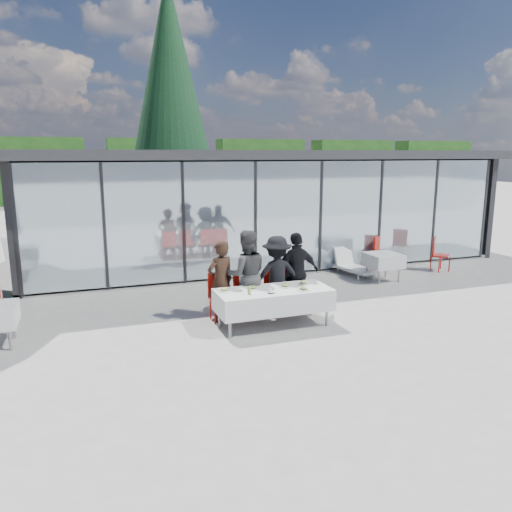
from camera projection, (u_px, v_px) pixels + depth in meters
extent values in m
plane|color=#989590|center=(275.00, 331.00, 9.63)|extent=(90.00, 90.00, 0.00)
cube|color=gray|center=(243.00, 249.00, 17.66)|extent=(14.00, 8.00, 0.10)
cube|color=black|center=(214.00, 196.00, 20.94)|extent=(14.00, 0.20, 3.20)
cube|color=black|center=(27.00, 213.00, 15.07)|extent=(0.20, 8.00, 3.20)
cube|color=black|center=(409.00, 199.00, 19.63)|extent=(0.20, 8.00, 3.20)
cube|color=silver|center=(288.00, 219.00, 13.69)|extent=(13.60, 0.06, 3.10)
cube|color=#2D2D30|center=(247.00, 155.00, 16.63)|extent=(14.80, 8.80, 0.24)
cube|color=#262628|center=(16.00, 231.00, 11.44)|extent=(0.08, 0.10, 3.10)
cube|color=#262628|center=(104.00, 227.00, 12.08)|extent=(0.08, 0.10, 3.10)
cube|color=#262628|center=(183.00, 224.00, 12.72)|extent=(0.08, 0.10, 3.10)
cube|color=#262628|center=(255.00, 220.00, 13.36)|extent=(0.08, 0.10, 3.10)
cube|color=#262628|center=(320.00, 217.00, 14.01)|extent=(0.08, 0.10, 3.10)
cube|color=#262628|center=(379.00, 214.00, 14.65)|extent=(0.08, 0.10, 3.10)
cube|color=#262628|center=(434.00, 212.00, 15.29)|extent=(0.08, 0.10, 3.10)
cube|color=#262628|center=(484.00, 209.00, 15.93)|extent=(0.08, 0.10, 3.10)
cube|color=#AD130B|center=(182.00, 250.00, 15.37)|extent=(0.45, 0.45, 0.90)
cube|color=#AD130B|center=(224.00, 244.00, 16.33)|extent=(0.45, 0.45, 0.90)
cube|color=#AD130B|center=(300.00, 242.00, 16.69)|extent=(0.45, 0.45, 0.90)
cube|color=#AD130B|center=(342.00, 236.00, 18.00)|extent=(0.45, 0.45, 0.90)
cube|color=#173B13|center=(34.00, 171.00, 33.02)|extent=(6.50, 2.00, 4.40)
cube|color=#173B13|center=(156.00, 170.00, 35.66)|extent=(6.50, 2.00, 4.40)
cube|color=#173B13|center=(260.00, 169.00, 38.31)|extent=(6.50, 2.00, 4.40)
cube|color=#173B13|center=(352.00, 168.00, 40.95)|extent=(6.50, 2.00, 4.40)
cube|color=#173B13|center=(432.00, 167.00, 43.59)|extent=(6.50, 2.00, 4.40)
cube|color=silver|center=(273.00, 300.00, 9.79)|extent=(2.26, 0.96, 0.42)
cylinder|color=gray|center=(230.00, 320.00, 9.17)|extent=(0.06, 0.06, 0.71)
cylinder|color=gray|center=(327.00, 309.00, 9.83)|extent=(0.06, 0.06, 0.71)
cylinder|color=gray|center=(220.00, 309.00, 9.82)|extent=(0.06, 0.06, 0.71)
cylinder|color=gray|center=(311.00, 299.00, 10.48)|extent=(0.06, 0.06, 0.71)
imported|color=#311F15|center=(221.00, 281.00, 10.06)|extent=(0.76, 0.76, 1.66)
cube|color=#AD130B|center=(221.00, 299.00, 10.12)|extent=(0.44, 0.44, 0.05)
cube|color=#AD130B|center=(218.00, 285.00, 10.26)|extent=(0.44, 0.04, 0.55)
cylinder|color=#AD130B|center=(215.00, 314.00, 9.95)|extent=(0.04, 0.04, 0.43)
cylinder|color=#AD130B|center=(232.00, 312.00, 10.06)|extent=(0.04, 0.04, 0.43)
cylinder|color=#AD130B|center=(211.00, 309.00, 10.28)|extent=(0.04, 0.04, 0.43)
cylinder|color=#AD130B|center=(227.00, 307.00, 10.40)|extent=(0.04, 0.04, 0.43)
imported|color=#434343|center=(246.00, 275.00, 10.22)|extent=(1.03, 1.03, 1.84)
cube|color=#AD130B|center=(246.00, 297.00, 10.30)|extent=(0.44, 0.44, 0.05)
cube|color=#AD130B|center=(243.00, 283.00, 10.44)|extent=(0.44, 0.04, 0.55)
cylinder|color=#AD130B|center=(241.00, 311.00, 10.12)|extent=(0.04, 0.04, 0.43)
cylinder|color=#AD130B|center=(258.00, 309.00, 10.24)|extent=(0.04, 0.04, 0.43)
cylinder|color=#AD130B|center=(236.00, 306.00, 10.46)|extent=(0.04, 0.04, 0.43)
cylinder|color=#AD130B|center=(252.00, 304.00, 10.58)|extent=(0.04, 0.04, 0.43)
imported|color=black|center=(277.00, 276.00, 10.46)|extent=(1.22, 1.22, 1.68)
cube|color=#AD130B|center=(277.00, 294.00, 10.53)|extent=(0.44, 0.44, 0.05)
cube|color=#AD130B|center=(273.00, 280.00, 10.66)|extent=(0.44, 0.04, 0.55)
cylinder|color=#AD130B|center=(272.00, 308.00, 10.35)|extent=(0.04, 0.04, 0.43)
cylinder|color=#AD130B|center=(288.00, 306.00, 10.47)|extent=(0.04, 0.04, 0.43)
cylinder|color=#AD130B|center=(266.00, 303.00, 10.68)|extent=(0.04, 0.04, 0.43)
cylinder|color=#AD130B|center=(281.00, 301.00, 10.80)|extent=(0.04, 0.04, 0.43)
imported|color=black|center=(297.00, 273.00, 10.61)|extent=(1.10, 1.10, 1.73)
cube|color=#AD130B|center=(297.00, 292.00, 10.68)|extent=(0.44, 0.44, 0.05)
cube|color=#AD130B|center=(293.00, 278.00, 10.81)|extent=(0.44, 0.04, 0.55)
cylinder|color=#AD130B|center=(292.00, 306.00, 10.50)|extent=(0.04, 0.04, 0.43)
cylinder|color=#AD130B|center=(308.00, 304.00, 10.62)|extent=(0.04, 0.04, 0.43)
cylinder|color=#AD130B|center=(285.00, 301.00, 10.83)|extent=(0.04, 0.04, 0.43)
cylinder|color=#AD130B|center=(301.00, 299.00, 10.95)|extent=(0.04, 0.04, 0.43)
cylinder|color=silver|center=(224.00, 291.00, 9.63)|extent=(0.26, 0.26, 0.01)
ellipsoid|color=#CDB552|center=(224.00, 289.00, 9.62)|extent=(0.15, 0.15, 0.05)
cylinder|color=silver|center=(253.00, 289.00, 9.77)|extent=(0.26, 0.26, 0.01)
ellipsoid|color=#47702A|center=(253.00, 287.00, 9.76)|extent=(0.15, 0.15, 0.05)
cylinder|color=silver|center=(285.00, 287.00, 9.92)|extent=(0.26, 0.26, 0.01)
ellipsoid|color=#CDB552|center=(285.00, 285.00, 9.91)|extent=(0.15, 0.15, 0.05)
cylinder|color=silver|center=(304.00, 284.00, 10.13)|extent=(0.26, 0.26, 0.01)
ellipsoid|color=#47702A|center=(304.00, 282.00, 10.12)|extent=(0.15, 0.15, 0.05)
cylinder|color=silver|center=(304.00, 290.00, 9.69)|extent=(0.26, 0.26, 0.01)
ellipsoid|color=#47702A|center=(304.00, 288.00, 9.69)|extent=(0.15, 0.15, 0.05)
cylinder|color=#87B74C|center=(249.00, 290.00, 9.37)|extent=(0.06, 0.06, 0.16)
cylinder|color=silver|center=(269.00, 291.00, 9.45)|extent=(0.07, 0.07, 0.10)
cube|color=black|center=(271.00, 293.00, 9.45)|extent=(0.14, 0.03, 0.01)
cylinder|color=gray|center=(9.00, 331.00, 8.60)|extent=(0.05, 0.05, 0.72)
cylinder|color=gray|center=(13.00, 320.00, 9.16)|extent=(0.05, 0.05, 0.72)
cube|color=silver|center=(383.00, 260.00, 13.32)|extent=(0.86, 0.86, 0.36)
cylinder|color=gray|center=(380.00, 271.00, 12.99)|extent=(0.05, 0.05, 0.72)
cylinder|color=gray|center=(399.00, 269.00, 13.18)|extent=(0.05, 0.05, 0.72)
cylinder|color=gray|center=(367.00, 266.00, 13.54)|extent=(0.05, 0.05, 0.72)
cylinder|color=gray|center=(386.00, 264.00, 13.74)|extent=(0.05, 0.05, 0.72)
cube|color=#AD130B|center=(441.00, 256.00, 14.46)|extent=(0.62, 0.62, 0.05)
cube|color=#AD130B|center=(434.00, 247.00, 14.49)|extent=(0.34, 0.34, 0.55)
cylinder|color=#AD130B|center=(439.00, 265.00, 14.28)|extent=(0.04, 0.04, 0.43)
cylinder|color=#AD130B|center=(449.00, 264.00, 14.40)|extent=(0.04, 0.04, 0.43)
cylinder|color=#AD130B|center=(431.00, 263.00, 14.61)|extent=(0.04, 0.04, 0.43)
cylinder|color=#AD130B|center=(441.00, 262.00, 14.73)|extent=(0.04, 0.04, 0.43)
cube|color=#AD130B|center=(370.00, 253.00, 14.79)|extent=(0.62, 0.62, 0.05)
cube|color=#AD130B|center=(377.00, 246.00, 14.63)|extent=(0.37, 0.30, 0.55)
cylinder|color=#AD130B|center=(368.00, 263.00, 14.61)|extent=(0.04, 0.04, 0.43)
cylinder|color=#AD130B|center=(378.00, 262.00, 14.73)|extent=(0.04, 0.04, 0.43)
cylinder|color=#AD130B|center=(361.00, 260.00, 14.94)|extent=(0.04, 0.04, 0.43)
cylinder|color=#AD130B|center=(371.00, 259.00, 15.06)|extent=(0.04, 0.04, 0.43)
cube|color=black|center=(0.00, 322.00, 9.96)|extent=(0.50, 0.50, 0.12)
cube|color=white|center=(356.00, 269.00, 13.99)|extent=(0.82, 1.39, 0.08)
cube|color=white|center=(343.00, 256.00, 14.40)|extent=(0.64, 0.36, 0.54)
cylinder|color=white|center=(358.00, 278.00, 13.42)|extent=(0.04, 0.04, 0.14)
cylinder|color=white|center=(374.00, 276.00, 13.59)|extent=(0.04, 0.04, 0.14)
cylinder|color=white|center=(338.00, 269.00, 14.43)|extent=(0.04, 0.04, 0.14)
cylinder|color=white|center=(353.00, 268.00, 14.60)|extent=(0.04, 0.04, 0.14)
cylinder|color=#382316|center=(174.00, 209.00, 21.58)|extent=(0.44, 0.44, 2.00)
cone|color=black|center=(170.00, 88.00, 20.57)|extent=(4.00, 4.00, 9.00)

